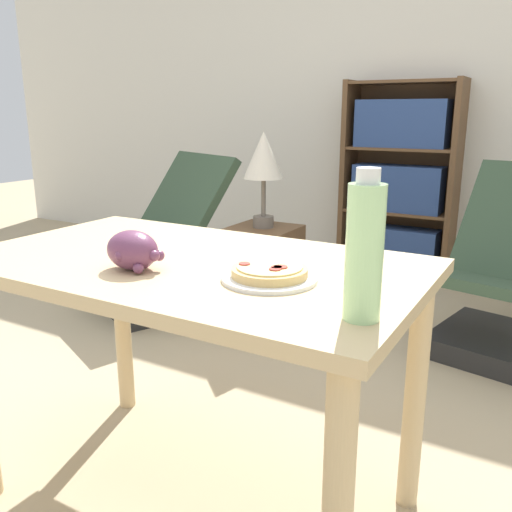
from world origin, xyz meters
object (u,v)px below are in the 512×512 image
Objects in this scene: grape_bunch at (133,251)px; bookshelf at (398,185)px; drink_bottle at (364,250)px; side_table at (263,275)px; pizza_on_plate at (270,274)px; table_lamp at (264,160)px; lounge_chair_near at (159,259)px.

bookshelf is at bearing 92.10° from grape_bunch.
drink_bottle is 1.97m from side_table.
table_lamp is at bearing 119.69° from pizza_on_plate.
bookshelf reaches higher than side_table.
bookshelf is 2.67× the size of table_lamp.
bookshelf reaches higher than lounge_chair_near.
drink_bottle reaches higher than lounge_chair_near.
grape_bunch is 1.86m from lounge_chair_near.
grape_bunch is 0.61m from drink_bottle.
table_lamp reaches higher than lounge_chair_near.
table_lamp is at bearing 124.85° from drink_bottle.
table_lamp reaches higher than grape_bunch.
bookshelf reaches higher than pizza_on_plate.
side_table is 1.06× the size of table_lamp.
lounge_chair_near is (-1.71, 1.44, -0.59)m from drink_bottle.
grape_bunch is at bearing -165.22° from pizza_on_plate.
pizza_on_plate is 0.23× the size of lounge_chair_near.
grape_bunch is 0.16× the size of lounge_chair_near.
drink_bottle is (0.26, -0.13, 0.12)m from pizza_on_plate.
table_lamp is (-0.47, 1.49, 0.09)m from grape_bunch.
drink_bottle is 1.87m from table_lamp.
pizza_on_plate is 2.69m from bookshelf.
lounge_chair_near is at bearing 128.55° from grape_bunch.
pizza_on_plate is at bearing -60.31° from side_table.
pizza_on_plate is at bearing -18.06° from lounge_chair_near.
drink_bottle reaches higher than grape_bunch.
lounge_chair_near is at bearing -171.61° from side_table.
table_lamp is at bearing 107.36° from grape_bunch.
bookshelf is (-0.70, 2.78, -0.24)m from drink_bottle.
side_table is (-0.80, 1.41, -0.49)m from pizza_on_plate.
pizza_on_plate is 1.62m from table_lamp.
side_table is (-1.07, 1.53, -0.61)m from drink_bottle.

